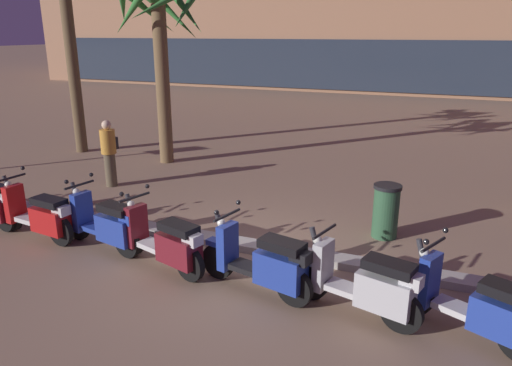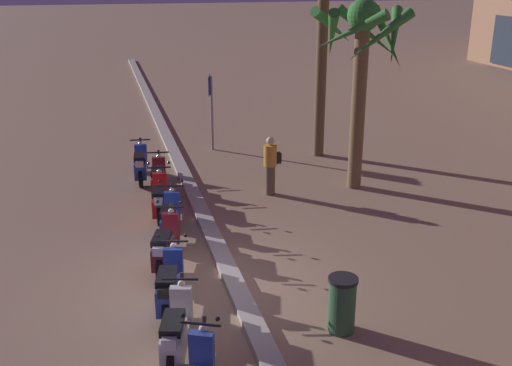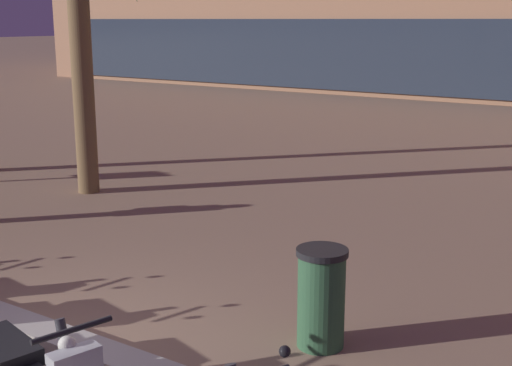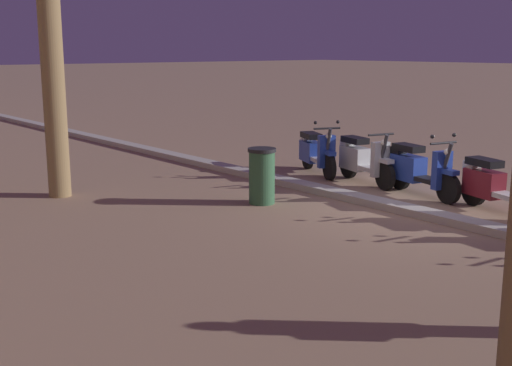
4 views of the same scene
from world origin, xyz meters
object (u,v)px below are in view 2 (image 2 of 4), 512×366
Objects in this scene: scooter_blue_mid_centre at (170,220)px; palm_tree_mid_walkway at (362,50)px; scooter_blue_gap_after_mid at (141,165)px; scooter_maroon_last_in_row at (158,180)px; palm_tree_near_sign at (324,5)px; pedestrian_by_palm_tree at (271,164)px; crossing_sign at (211,104)px; scooter_silver_far_back at (176,332)px; scooter_red_mid_front at (160,199)px; litter_bin at (342,304)px; scooter_maroon_tail_end at (165,246)px; scooter_blue_mid_rear at (170,287)px.

palm_tree_mid_walkway is (-2.06, 5.19, 3.19)m from scooter_blue_mid_centre.
scooter_blue_gap_after_mid is 0.36× the size of palm_tree_mid_walkway.
scooter_maroon_last_in_row is at bearing -96.67° from palm_tree_mid_walkway.
scooter_maroon_last_in_row is at bearing -65.13° from palm_tree_near_sign.
pedestrian_by_palm_tree is at bearing -91.45° from palm_tree_mid_walkway.
scooter_blue_mid_centre is 0.29× the size of palm_tree_near_sign.
crossing_sign reaches higher than pedestrian_by_palm_tree.
crossing_sign reaches higher than scooter_blue_gap_after_mid.
crossing_sign is at bearing 166.55° from scooter_silver_far_back.
scooter_blue_gap_after_mid is at bearing -175.07° from scooter_red_mid_front.
scooter_maroon_last_in_row is 0.95× the size of scooter_red_mid_front.
scooter_maroon_last_in_row is at bearing 176.21° from scooter_silver_far_back.
palm_tree_mid_walkway is at bearing 111.70° from scooter_blue_mid_centre.
palm_tree_near_sign is (-5.11, 5.30, 4.11)m from scooter_blue_mid_centre.
litter_bin is (10.70, 0.08, -1.02)m from crossing_sign.
scooter_maroon_last_in_row reaches higher than litter_bin.
scooter_red_mid_front is 5.60m from scooter_silver_far_back.
scooter_maroon_tail_end is 7.13m from palm_tree_mid_walkway.
palm_tree_near_sign is at bearing 101.08° from scooter_blue_gap_after_mid.
scooter_maroon_tail_end is at bearing -4.02° from scooter_maroon_last_in_row.
crossing_sign is (-2.53, 2.46, 1.05)m from scooter_blue_gap_after_mid.
scooter_blue_mid_rear is at bearing -116.34° from litter_bin.
scooter_red_mid_front is (2.68, 0.23, -0.01)m from scooter_blue_gap_after_mid.
scooter_silver_far_back is at bearing -88.15° from litter_bin.
scooter_maroon_last_in_row is at bearing 179.37° from scooter_blue_mid_centre.
scooter_blue_mid_centre is at bearing -151.81° from litter_bin.
crossing_sign is at bearing -145.86° from palm_tree_mid_walkway.
scooter_maroon_tail_end is 1.04× the size of scooter_silver_far_back.
crossing_sign is 2.53× the size of litter_bin.
scooter_blue_gap_after_mid is 1.39m from scooter_maroon_last_in_row.
scooter_blue_mid_rear is 5.96m from pedestrian_by_palm_tree.
scooter_maroon_tail_end is 1.91× the size of litter_bin.
crossing_sign reaches higher than scooter_blue_mid_rear.
palm_tree_near_sign reaches higher than pedestrian_by_palm_tree.
scooter_maroon_last_in_row is 1.00× the size of scooter_blue_mid_centre.
scooter_blue_mid_centre is 0.98× the size of scooter_blue_mid_rear.
scooter_red_mid_front is 6.21m from palm_tree_mid_walkway.
scooter_blue_mid_centre is at bearing 4.47° from scooter_blue_gap_after_mid.
scooter_blue_gap_after_mid is at bearing -78.92° from palm_tree_near_sign.
crossing_sign is at bearing 165.07° from scooter_blue_mid_rear.
scooter_blue_mid_rear is at bearing -35.29° from palm_tree_near_sign.
scooter_blue_gap_after_mid is 6.65m from palm_tree_mid_walkway.
pedestrian_by_palm_tree reaches higher than scooter_blue_mid_rear.
scooter_maroon_tail_end is at bearing -139.39° from litter_bin.
crossing_sign reaches higher than scooter_blue_mid_centre.
scooter_silver_far_back is 1.83× the size of litter_bin.
crossing_sign is at bearing -170.96° from pedestrian_by_palm_tree.
crossing_sign is at bearing 135.73° from scooter_blue_gap_after_mid.
scooter_blue_gap_after_mid is 1.86× the size of litter_bin.
scooter_maroon_tail_end reaches higher than scooter_silver_far_back.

